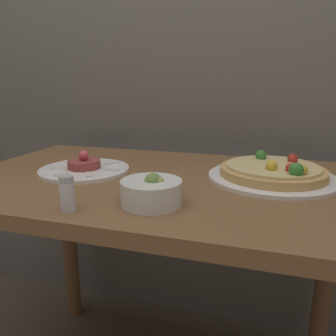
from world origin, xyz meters
name	(u,v)px	position (x,y,z in m)	size (l,w,h in m)	color
dining_table	(160,220)	(0.00, 0.33, 0.63)	(1.11, 0.67, 0.75)	brown
pizza_plate	(273,173)	(0.29, 0.40, 0.77)	(0.34, 0.34, 0.07)	white
tartare_plate	(84,168)	(-0.23, 0.33, 0.76)	(0.26, 0.26, 0.06)	white
small_bowl	(152,191)	(0.05, 0.14, 0.78)	(0.13, 0.13, 0.07)	white
salt_shaker	(67,194)	(-0.10, 0.05, 0.78)	(0.03, 0.03, 0.07)	silver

